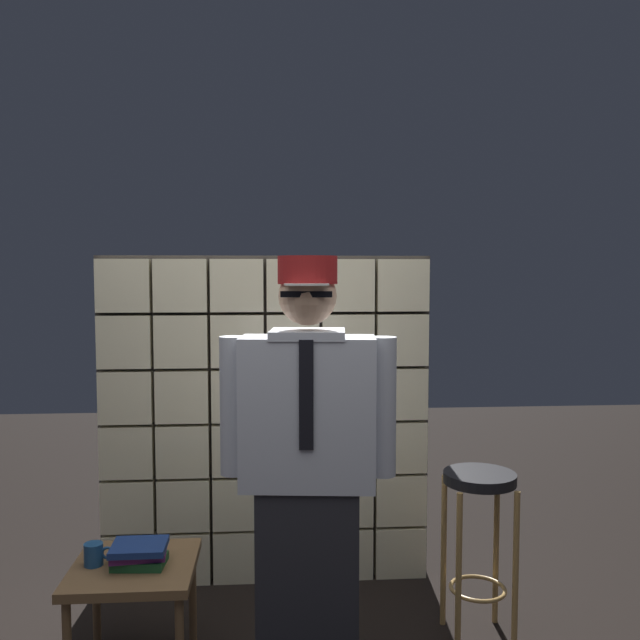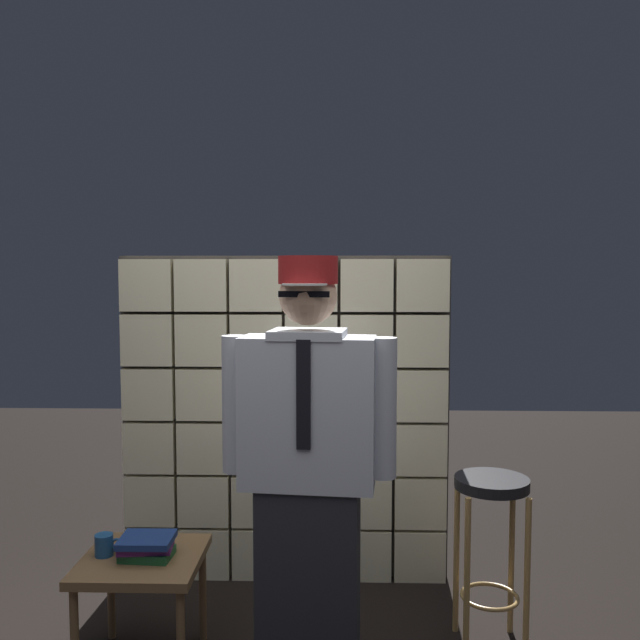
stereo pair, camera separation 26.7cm
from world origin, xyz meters
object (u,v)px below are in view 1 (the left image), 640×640
book_stack (139,554)px  bar_stool (479,515)px  standing_person (308,469)px  coffee_mug (94,554)px  side_table (134,578)px

book_stack → bar_stool: bearing=7.9°
standing_person → book_stack: 0.82m
standing_person → book_stack: (-0.71, 0.12, -0.39)m
standing_person → coffee_mug: 1.00m
side_table → coffee_mug: 0.20m
standing_person → side_table: standing_person is taller
book_stack → side_table: bearing=139.7°
bar_stool → side_table: 1.59m
coffee_mug → book_stack: bearing=-6.2°
bar_stool → side_table: (-1.57, -0.19, -0.16)m
side_table → coffee_mug: (-0.16, -0.00, 0.11)m
side_table → book_stack: bearing=-40.3°
standing_person → book_stack: bearing=176.0°
standing_person → coffee_mug: (-0.90, 0.14, -0.40)m
book_stack → standing_person: bearing=-9.9°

